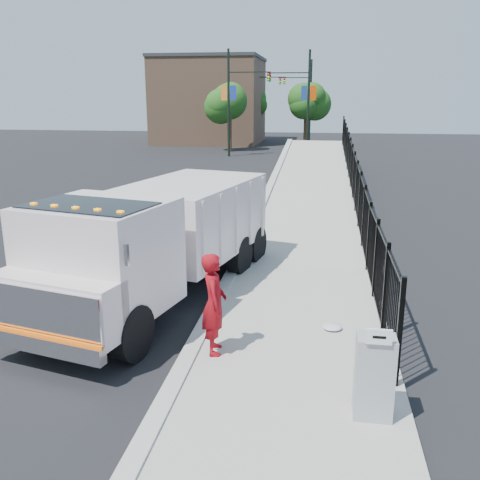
# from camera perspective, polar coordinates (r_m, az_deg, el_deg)

# --- Properties ---
(ground) EXTENTS (120.00, 120.00, 0.00)m
(ground) POSITION_cam_1_polar(r_m,az_deg,el_deg) (11.24, -3.63, -9.23)
(ground) COLOR black
(ground) RESTS_ON ground
(sidewalk) EXTENTS (3.55, 12.00, 0.12)m
(sidewalk) POSITION_cam_1_polar(r_m,az_deg,el_deg) (9.22, 5.79, -14.70)
(sidewalk) COLOR #9E998E
(sidewalk) RESTS_ON ground
(curb) EXTENTS (0.30, 12.00, 0.16)m
(curb) POSITION_cam_1_polar(r_m,az_deg,el_deg) (9.47, -6.26, -13.71)
(curb) COLOR #ADAAA3
(curb) RESTS_ON ground
(ramp) EXTENTS (3.95, 24.06, 3.19)m
(ramp) POSITION_cam_1_polar(r_m,az_deg,el_deg) (26.41, 8.32, 4.91)
(ramp) COLOR #9E998E
(ramp) RESTS_ON ground
(iron_fence) EXTENTS (0.10, 28.00, 1.80)m
(iron_fence) POSITION_cam_1_polar(r_m,az_deg,el_deg) (22.35, 11.97, 5.23)
(iron_fence) COLOR black
(iron_fence) RESTS_ON ground
(truck) EXTENTS (4.32, 8.34, 2.73)m
(truck) POSITION_cam_1_polar(r_m,az_deg,el_deg) (12.32, -9.03, 0.40)
(truck) COLOR black
(truck) RESTS_ON ground
(worker) EXTENTS (0.58, 0.76, 1.86)m
(worker) POSITION_cam_1_polar(r_m,az_deg,el_deg) (9.60, -2.79, -6.80)
(worker) COLOR maroon
(worker) RESTS_ON sidewalk
(utility_cabinet) EXTENTS (0.55, 0.40, 1.25)m
(utility_cabinet) POSITION_cam_1_polar(r_m,az_deg,el_deg) (8.12, 14.12, -14.00)
(utility_cabinet) COLOR gray
(utility_cabinet) RESTS_ON sidewalk
(arrow_sign) EXTENTS (0.35, 0.04, 0.22)m
(arrow_sign) POSITION_cam_1_polar(r_m,az_deg,el_deg) (7.60, 14.63, -9.95)
(arrow_sign) COLOR white
(arrow_sign) RESTS_ON utility_cabinet
(debris) EXTENTS (0.39, 0.39, 0.10)m
(debris) POSITION_cam_1_polar(r_m,az_deg,el_deg) (10.97, 9.81, -9.11)
(debris) COLOR silver
(debris) RESTS_ON sidewalk
(light_pole_0) EXTENTS (3.77, 0.22, 8.00)m
(light_pole_0) POSITION_cam_1_polar(r_m,az_deg,el_deg) (42.11, -0.80, 14.83)
(light_pole_0) COLOR black
(light_pole_0) RESTS_ON ground
(light_pole_1) EXTENTS (3.78, 0.22, 8.00)m
(light_pole_1) POSITION_cam_1_polar(r_m,az_deg,el_deg) (43.21, 6.89, 14.73)
(light_pole_1) COLOR black
(light_pole_1) RESTS_ON ground
(light_pole_2) EXTENTS (3.77, 0.22, 8.00)m
(light_pole_2) POSITION_cam_1_polar(r_m,az_deg,el_deg) (53.83, 1.70, 14.90)
(light_pole_2) COLOR black
(light_pole_2) RESTS_ON ground
(light_pole_3) EXTENTS (3.77, 0.22, 8.00)m
(light_pole_3) POSITION_cam_1_polar(r_m,az_deg,el_deg) (55.09, 7.20, 14.80)
(light_pole_3) COLOR black
(light_pole_3) RESTS_ON ground
(tree_0) EXTENTS (3.11, 3.11, 5.55)m
(tree_0) POSITION_cam_1_polar(r_m,az_deg,el_deg) (45.87, -1.14, 14.36)
(tree_0) COLOR #382314
(tree_0) RESTS_ON ground
(tree_1) EXTENTS (2.79, 2.79, 5.39)m
(tree_1) POSITION_cam_1_polar(r_m,az_deg,el_deg) (51.27, 7.08, 14.33)
(tree_1) COLOR #382314
(tree_1) RESTS_ON ground
(tree_2) EXTENTS (2.66, 2.66, 5.33)m
(tree_2) POSITION_cam_1_polar(r_m,az_deg,el_deg) (56.94, 1.45, 14.50)
(tree_2) COLOR #382314
(tree_2) RESTS_ON ground
(building) EXTENTS (10.00, 10.00, 8.00)m
(building) POSITION_cam_1_polar(r_m,az_deg,el_deg) (55.15, -3.19, 14.52)
(building) COLOR #8C664C
(building) RESTS_ON ground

